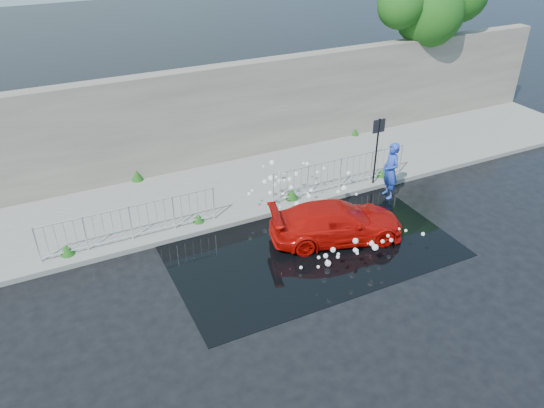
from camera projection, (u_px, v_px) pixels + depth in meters
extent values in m
plane|color=black|center=(311.00, 269.00, 14.28)|extent=(90.00, 90.00, 0.00)
cube|color=gray|center=(239.00, 187.00, 18.10)|extent=(30.00, 4.00, 0.15)
cube|color=gray|center=(264.00, 215.00, 16.56)|extent=(30.00, 0.25, 0.16)
cube|color=#665E55|center=(213.00, 116.00, 18.88)|extent=(30.00, 0.60, 3.50)
cube|color=black|center=(309.00, 245.00, 15.24)|extent=(8.00, 5.00, 0.01)
cylinder|color=black|center=(376.00, 154.00, 17.63)|extent=(0.06, 0.06, 2.50)
cube|color=black|center=(379.00, 126.00, 17.12)|extent=(0.45, 0.04, 0.45)
cylinder|color=#332114|center=(419.00, 58.00, 23.14)|extent=(0.36, 0.36, 5.00)
sphere|color=#104612|center=(429.00, 12.00, 21.27)|extent=(2.76, 2.76, 2.76)
sphere|color=#104612|center=(401.00, 5.00, 20.49)|extent=(1.83, 1.83, 1.83)
cylinder|color=silver|center=(37.00, 245.00, 14.04)|extent=(0.05, 0.05, 1.10)
cylinder|color=silver|center=(214.00, 203.00, 15.94)|extent=(0.05, 0.05, 1.10)
cylinder|color=silver|center=(128.00, 207.00, 14.73)|extent=(5.00, 0.04, 0.04)
cylinder|color=silver|center=(133.00, 235.00, 15.21)|extent=(5.00, 0.04, 0.04)
cylinder|color=silver|center=(273.00, 189.00, 16.70)|extent=(0.05, 0.05, 1.10)
cylinder|color=silver|center=(401.00, 159.00, 18.60)|extent=(0.05, 0.05, 1.10)
cylinder|color=silver|center=(341.00, 159.00, 17.39)|extent=(5.00, 0.04, 0.04)
cylinder|color=silver|center=(339.00, 184.00, 17.87)|extent=(5.00, 0.04, 0.04)
cone|color=#114211|center=(67.00, 249.00, 14.55)|extent=(0.40, 0.40, 0.32)
cone|color=#114211|center=(198.00, 218.00, 16.00)|extent=(0.36, 0.36, 0.28)
cone|color=#114211|center=(292.00, 194.00, 17.20)|extent=(0.44, 0.44, 0.35)
cone|color=#114211|center=(382.00, 172.00, 18.57)|extent=(0.38, 0.38, 0.32)
cone|color=#114211|center=(137.00, 175.00, 18.30)|extent=(0.42, 0.42, 0.37)
cone|color=#114211|center=(355.00, 131.00, 21.74)|extent=(0.34, 0.34, 0.30)
sphere|color=white|center=(280.00, 173.00, 17.01)|extent=(0.10, 0.10, 0.10)
sphere|color=white|center=(344.00, 188.00, 17.01)|extent=(0.17, 0.17, 0.17)
sphere|color=white|center=(249.00, 194.00, 16.15)|extent=(0.11, 0.11, 0.11)
sphere|color=white|center=(289.00, 179.00, 16.82)|extent=(0.15, 0.15, 0.15)
sphere|color=white|center=(317.00, 172.00, 17.20)|extent=(0.09, 0.09, 0.09)
sphere|color=white|center=(307.00, 203.00, 16.35)|extent=(0.12, 0.12, 0.12)
sphere|color=white|center=(276.00, 177.00, 16.95)|extent=(0.09, 0.09, 0.09)
sphere|color=white|center=(272.00, 162.00, 17.42)|extent=(0.16, 0.16, 0.16)
sphere|color=white|center=(316.00, 213.00, 16.19)|extent=(0.17, 0.17, 0.17)
sphere|color=white|center=(282.00, 194.00, 16.60)|extent=(0.07, 0.07, 0.07)
sphere|color=white|center=(270.00, 193.00, 16.35)|extent=(0.13, 0.13, 0.13)
sphere|color=white|center=(283.00, 172.00, 17.11)|extent=(0.08, 0.08, 0.08)
sphere|color=white|center=(302.00, 210.00, 16.03)|extent=(0.08, 0.08, 0.08)
sphere|color=white|center=(280.00, 207.00, 15.91)|extent=(0.06, 0.06, 0.06)
sphere|color=white|center=(303.00, 163.00, 17.63)|extent=(0.09, 0.09, 0.09)
sphere|color=white|center=(284.00, 180.00, 16.80)|extent=(0.09, 0.09, 0.09)
sphere|color=white|center=(285.00, 198.00, 16.54)|extent=(0.06, 0.06, 0.06)
sphere|color=white|center=(284.00, 194.00, 16.54)|extent=(0.07, 0.07, 0.07)
sphere|color=white|center=(280.00, 181.00, 16.86)|extent=(0.15, 0.15, 0.15)
sphere|color=white|center=(309.00, 196.00, 16.60)|extent=(0.15, 0.15, 0.15)
sphere|color=white|center=(296.00, 174.00, 17.23)|extent=(0.14, 0.14, 0.14)
sphere|color=white|center=(289.00, 214.00, 16.02)|extent=(0.12, 0.12, 0.12)
sphere|color=white|center=(348.00, 173.00, 17.50)|extent=(0.13, 0.13, 0.13)
sphere|color=white|center=(338.00, 192.00, 16.90)|extent=(0.12, 0.12, 0.12)
sphere|color=white|center=(356.00, 194.00, 16.88)|extent=(0.09, 0.09, 0.09)
sphere|color=white|center=(307.00, 164.00, 17.42)|extent=(0.12, 0.12, 0.12)
sphere|color=white|center=(324.00, 168.00, 17.31)|extent=(0.10, 0.10, 0.10)
sphere|color=white|center=(327.00, 202.00, 16.61)|extent=(0.17, 0.17, 0.17)
sphere|color=white|center=(308.00, 193.00, 16.63)|extent=(0.06, 0.06, 0.06)
sphere|color=white|center=(264.00, 182.00, 16.60)|extent=(0.14, 0.14, 0.14)
sphere|color=white|center=(312.00, 217.00, 16.14)|extent=(0.16, 0.16, 0.16)
sphere|color=white|center=(316.00, 183.00, 16.89)|extent=(0.06, 0.06, 0.06)
sphere|color=white|center=(263.00, 166.00, 17.36)|extent=(0.07, 0.07, 0.07)
sphere|color=white|center=(274.00, 184.00, 16.72)|extent=(0.15, 0.15, 0.15)
sphere|color=white|center=(297.00, 204.00, 16.17)|extent=(0.16, 0.16, 0.16)
sphere|color=white|center=(252.00, 190.00, 16.40)|extent=(0.09, 0.09, 0.09)
sphere|color=white|center=(271.00, 178.00, 16.76)|extent=(0.17, 0.17, 0.17)
sphere|color=white|center=(311.00, 190.00, 16.82)|extent=(0.12, 0.12, 0.12)
sphere|color=white|center=(291.00, 187.00, 16.49)|extent=(0.14, 0.14, 0.14)
sphere|color=white|center=(301.00, 268.00, 14.12)|extent=(0.09, 0.09, 0.09)
sphere|color=white|center=(328.00, 263.00, 14.28)|extent=(0.17, 0.17, 0.17)
sphere|color=white|center=(318.00, 267.00, 12.93)|extent=(0.08, 0.08, 0.08)
sphere|color=white|center=(327.00, 261.00, 13.22)|extent=(0.07, 0.07, 0.07)
sphere|color=white|center=(375.00, 247.00, 14.10)|extent=(0.18, 0.18, 0.18)
sphere|color=white|center=(355.00, 250.00, 13.82)|extent=(0.13, 0.13, 0.13)
sphere|color=white|center=(388.00, 236.00, 14.23)|extent=(0.09, 0.09, 0.09)
sphere|color=white|center=(367.00, 243.00, 15.01)|extent=(0.09, 0.09, 0.09)
sphere|color=white|center=(372.00, 244.00, 14.52)|extent=(0.14, 0.14, 0.14)
sphere|color=white|center=(357.00, 253.00, 13.15)|extent=(0.08, 0.08, 0.08)
sphere|color=white|center=(399.00, 229.00, 14.60)|extent=(0.07, 0.07, 0.07)
sphere|color=white|center=(372.00, 241.00, 14.99)|extent=(0.10, 0.10, 0.10)
sphere|color=white|center=(423.00, 234.00, 13.96)|extent=(0.10, 0.10, 0.10)
sphere|color=white|center=(383.00, 241.00, 14.61)|extent=(0.11, 0.11, 0.11)
sphere|color=white|center=(406.00, 231.00, 14.20)|extent=(0.08, 0.08, 0.08)
sphere|color=white|center=(333.00, 250.00, 13.58)|extent=(0.14, 0.14, 0.14)
sphere|color=white|center=(355.00, 241.00, 14.38)|extent=(0.16, 0.16, 0.16)
sphere|color=white|center=(338.00, 254.00, 13.29)|extent=(0.08, 0.08, 0.08)
sphere|color=white|center=(338.00, 257.00, 13.35)|extent=(0.10, 0.10, 0.10)
sphere|color=white|center=(391.00, 240.00, 14.95)|extent=(0.12, 0.12, 0.12)
sphere|color=white|center=(357.00, 250.00, 13.41)|extent=(0.09, 0.09, 0.09)
sphere|color=white|center=(319.00, 257.00, 13.70)|extent=(0.09, 0.09, 0.09)
sphere|color=white|center=(326.00, 256.00, 14.09)|extent=(0.13, 0.13, 0.13)
imported|color=#BE0C07|center=(337.00, 222.00, 15.28)|extent=(4.15, 2.53, 1.12)
imported|color=blue|center=(391.00, 171.00, 17.23)|extent=(0.57, 0.76, 1.91)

